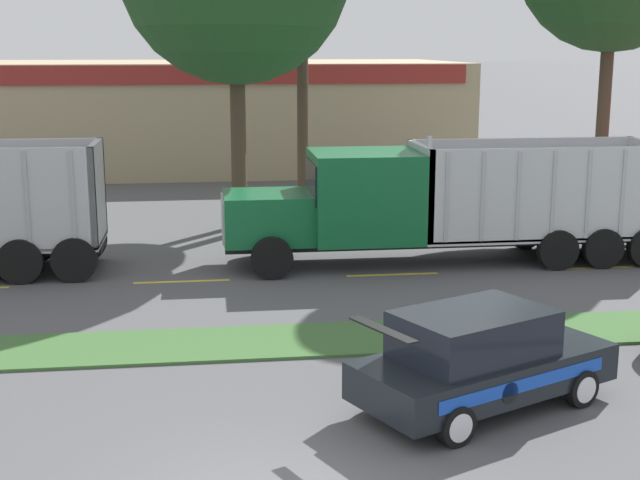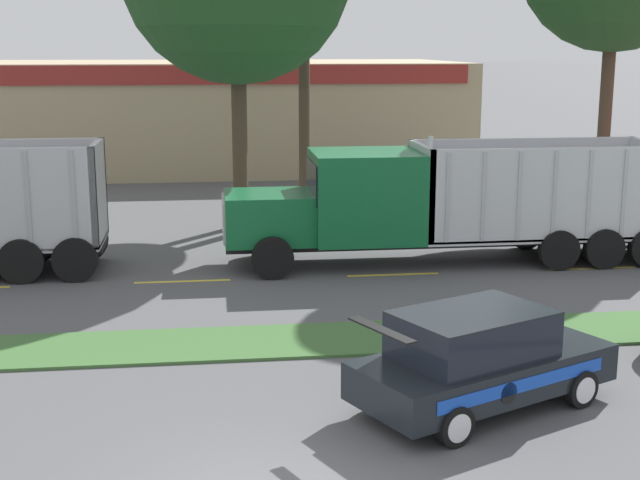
% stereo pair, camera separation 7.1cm
% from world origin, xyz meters
% --- Properties ---
extents(grass_verge, '(120.00, 2.02, 0.06)m').
position_xyz_m(grass_verge, '(0.00, 6.50, 0.03)').
color(grass_verge, '#3D6633').
rests_on(grass_verge, ground_plane).
extents(centre_line_4, '(2.40, 0.14, 0.01)m').
position_xyz_m(centre_line_4, '(-1.30, 11.51, 0.00)').
color(centre_line_4, yellow).
rests_on(centre_line_4, ground_plane).
extents(centre_line_5, '(2.40, 0.14, 0.01)m').
position_xyz_m(centre_line_5, '(4.10, 11.51, 0.00)').
color(centre_line_5, yellow).
rests_on(centre_line_5, ground_plane).
extents(centre_line_6, '(2.40, 0.14, 0.01)m').
position_xyz_m(centre_line_6, '(9.50, 11.51, 0.00)').
color(centre_line_6, yellow).
rests_on(centre_line_6, ground_plane).
extents(dump_truck_lead, '(11.88, 2.84, 3.53)m').
position_xyz_m(dump_truck_lead, '(4.72, 12.75, 1.57)').
color(dump_truck_lead, black).
rests_on(dump_truck_lead, ground_plane).
extents(rally_car, '(4.73, 3.53, 1.71)m').
position_xyz_m(rally_car, '(3.71, 2.84, 0.85)').
color(rally_car, black).
rests_on(rally_car, ground_plane).
extents(store_building_backdrop, '(27.89, 12.10, 5.02)m').
position_xyz_m(store_building_backdrop, '(-2.47, 34.12, 2.51)').
color(store_building_backdrop, tan).
rests_on(store_building_backdrop, ground_plane).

